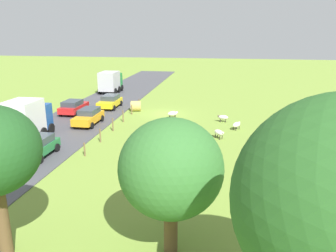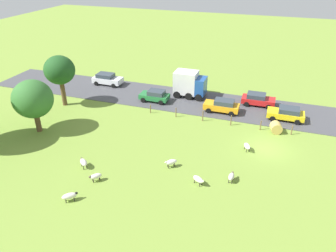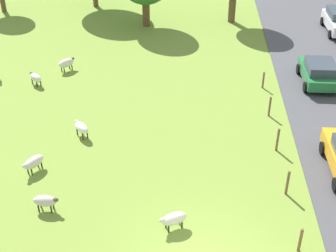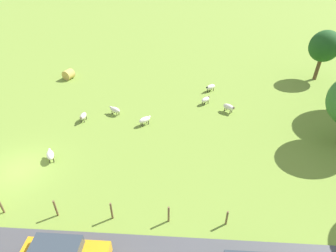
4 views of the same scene
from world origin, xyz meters
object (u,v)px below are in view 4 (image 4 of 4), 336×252
object	(u,v)px
sheep_0	(145,120)
tree_1	(325,46)
sheep_4	(211,87)
sheep_6	(229,107)
sheep_5	(83,116)
sheep_1	(50,155)
hay_bale_0	(69,74)
sheep_2	(206,100)
sheep_3	(115,110)

from	to	relation	value
sheep_0	tree_1	xyz separation A→B (m)	(-10.95, 18.76, 3.37)
sheep_4	sheep_6	size ratio (longest dim) A/B	1.00
sheep_4	sheep_5	size ratio (longest dim) A/B	1.08
sheep_1	hay_bale_0	bearing A→B (deg)	-164.88
sheep_2	sheep_4	bearing A→B (deg)	166.68
sheep_2	sheep_3	size ratio (longest dim) A/B	0.89
sheep_1	sheep_5	distance (m)	5.50
sheep_1	sheep_5	xyz separation A→B (m)	(-5.45, 0.72, 0.00)
sheep_1	sheep_2	world-z (taller)	sheep_1
sheep_0	sheep_4	distance (m)	9.40
sheep_1	sheep_3	distance (m)	7.55
sheep_0	hay_bale_0	distance (m)	13.81
sheep_0	hay_bale_0	bearing A→B (deg)	-132.04
sheep_6	hay_bale_0	bearing A→B (deg)	-110.13
sheep_6	sheep_3	bearing A→B (deg)	-84.31
sheep_0	sheep_3	world-z (taller)	sheep_0
hay_bale_0	tree_1	bearing A→B (deg)	93.36
sheep_0	sheep_3	distance (m)	3.43
sheep_1	sheep_4	bearing A→B (deg)	134.02
sheep_2	tree_1	world-z (taller)	tree_1
sheep_1	sheep_2	size ratio (longest dim) A/B	1.11
sheep_4	hay_bale_0	xyz separation A→B (m)	(-2.22, -16.50, 0.07)
sheep_4	tree_1	world-z (taller)	tree_1
sheep_1	sheep_2	xyz separation A→B (m)	(-9.27, 11.92, 0.00)
sheep_3	tree_1	distance (m)	23.95
tree_1	sheep_6	bearing A→B (deg)	-53.31
sheep_3	sheep_6	world-z (taller)	sheep_6
sheep_1	hay_bale_0	xyz separation A→B (m)	(-14.40, -3.89, 0.05)
sheep_4	hay_bale_0	world-z (taller)	hay_bale_0
sheep_4	tree_1	xyz separation A→B (m)	(-3.92, 12.52, 3.42)
sheep_0	sheep_1	world-z (taller)	sheep_0
sheep_1	sheep_5	world-z (taller)	sheep_1
sheep_6	tree_1	bearing A→B (deg)	126.69
sheep_3	sheep_6	size ratio (longest dim) A/B	1.00
sheep_0	tree_1	bearing A→B (deg)	120.28
sheep_0	sheep_3	bearing A→B (deg)	-118.11
sheep_6	hay_bale_0	xyz separation A→B (m)	(-6.57, -17.92, -0.00)
sheep_2	sheep_5	size ratio (longest dim) A/B	0.96
sheep_0	sheep_6	bearing A→B (deg)	109.31
sheep_0	sheep_6	world-z (taller)	sheep_6
sheep_5	sheep_6	distance (m)	13.52
sheep_3	tree_1	bearing A→B (deg)	113.20
sheep_1	sheep_2	distance (m)	15.10
sheep_5	sheep_6	xyz separation A→B (m)	(-2.38, 13.30, 0.05)
sheep_1	sheep_4	size ratio (longest dim) A/B	0.99
hay_bale_0	sheep_1	bearing A→B (deg)	15.12
sheep_5	sheep_6	size ratio (longest dim) A/B	0.93
sheep_6	sheep_2	bearing A→B (deg)	-124.34
sheep_1	sheep_6	size ratio (longest dim) A/B	0.99
sheep_2	sheep_4	distance (m)	2.99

